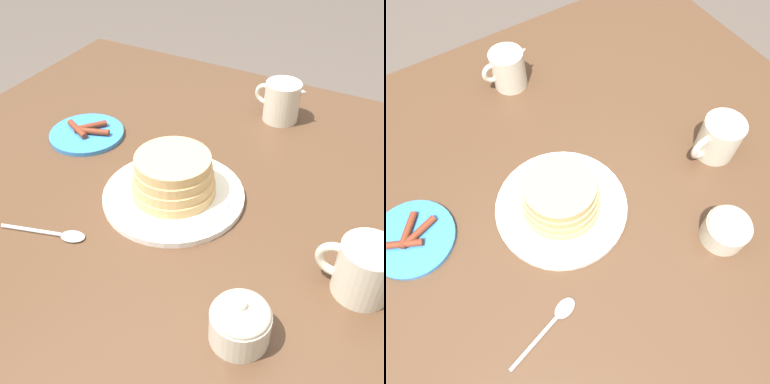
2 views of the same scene
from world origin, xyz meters
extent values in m
plane|color=#51473F|center=(0.00, 0.00, 0.00)|extent=(8.00, 8.00, 0.00)
cube|color=#4C3321|center=(0.00, 0.00, 0.71)|extent=(1.29, 1.07, 0.03)
cube|color=#4C3321|center=(-0.58, -0.48, 0.35)|extent=(0.07, 0.07, 0.70)
cylinder|color=white|center=(0.04, 0.03, 0.73)|extent=(0.27, 0.27, 0.01)
cylinder|color=white|center=(0.04, 0.03, 0.74)|extent=(0.22, 0.22, 0.00)
cylinder|color=tan|center=(0.04, 0.03, 0.75)|extent=(0.16, 0.16, 0.02)
cylinder|color=tan|center=(0.04, 0.03, 0.77)|extent=(0.15, 0.15, 0.02)
cylinder|color=tan|center=(0.04, 0.03, 0.79)|extent=(0.15, 0.15, 0.02)
cylinder|color=tan|center=(0.04, 0.03, 0.81)|extent=(0.14, 0.14, 0.02)
cylinder|color=#337AC6|center=(0.32, -0.06, 0.73)|extent=(0.17, 0.17, 0.01)
cylinder|color=maroon|center=(0.31, -0.06, 0.74)|extent=(0.07, 0.04, 0.01)
cylinder|color=maroon|center=(0.34, -0.05, 0.74)|extent=(0.07, 0.04, 0.01)
cylinder|color=maroon|center=(0.32, -0.08, 0.74)|extent=(0.06, 0.07, 0.01)
cylinder|color=beige|center=(-0.32, 0.09, 0.77)|extent=(0.09, 0.09, 0.09)
torus|color=beige|center=(-0.27, 0.09, 0.77)|extent=(0.07, 0.01, 0.07)
cylinder|color=#472819|center=(-0.32, 0.09, 0.81)|extent=(0.08, 0.08, 0.00)
cylinder|color=beige|center=(-0.03, -0.34, 0.77)|extent=(0.08, 0.08, 0.09)
cone|color=beige|center=(-0.07, -0.34, 0.81)|extent=(0.04, 0.04, 0.04)
torus|color=beige|center=(0.01, -0.34, 0.78)|extent=(0.05, 0.01, 0.05)
cylinder|color=beige|center=(-0.19, 0.25, 0.75)|extent=(0.09, 0.09, 0.05)
ellipsoid|color=beige|center=(-0.19, 0.25, 0.78)|extent=(0.08, 0.08, 0.03)
sphere|color=beige|center=(-0.19, 0.25, 0.80)|extent=(0.02, 0.02, 0.02)
cylinder|color=silver|center=(0.22, 0.23, 0.73)|extent=(0.11, 0.04, 0.01)
ellipsoid|color=silver|center=(0.14, 0.21, 0.73)|extent=(0.05, 0.04, 0.01)
camera|label=1|loc=(-0.32, 0.63, 1.31)|focal=45.00mm
camera|label=2|loc=(0.21, 0.35, 1.41)|focal=35.00mm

